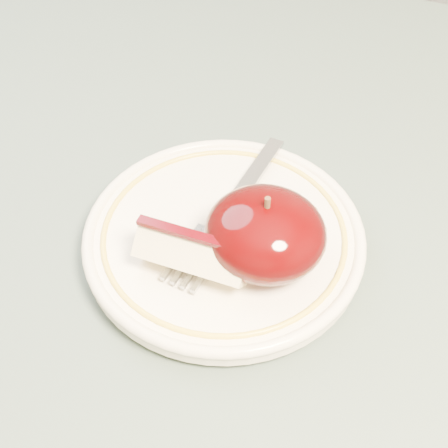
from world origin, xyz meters
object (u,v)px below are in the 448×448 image
(table, at_px, (118,298))
(plate, at_px, (224,237))
(apple_half, at_px, (265,233))
(fork, at_px, (229,210))

(table, relative_size, plate, 4.32)
(table, xyz_separation_m, apple_half, (0.13, 0.01, 0.13))
(fork, bearing_deg, plate, -165.09)
(table, relative_size, apple_half, 10.66)
(plate, height_order, apple_half, apple_half)
(table, height_order, plate, plate)
(table, height_order, fork, fork)
(plate, bearing_deg, fork, 99.03)
(table, distance_m, plate, 0.14)
(apple_half, height_order, fork, apple_half)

